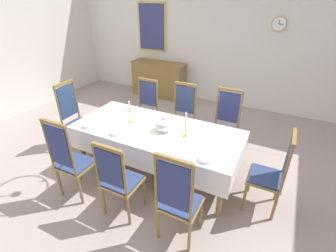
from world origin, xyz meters
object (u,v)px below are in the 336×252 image
(chair_head_east, at_px, (273,172))
(bowl_near_left, at_px, (130,108))
(chair_north_c, at_px, (225,124))
(framed_painting, at_px, (152,27))
(chair_south_a, at_px, (70,159))
(mounted_clock, at_px, (279,24))
(dining_table, at_px, (157,134))
(soup_tureen, at_px, (163,125))
(chair_south_c, at_px, (178,199))
(spoon_primary, at_px, (125,107))
(bowl_near_right, at_px, (89,125))
(spoon_secondary, at_px, (84,124))
(chair_south_b, at_px, (119,179))
(bowl_far_left, at_px, (117,132))
(bowl_far_right, at_px, (206,159))
(chair_head_west, at_px, (75,117))
(sideboard, at_px, (159,79))
(chair_north_b, at_px, (182,115))
(chair_north_a, at_px, (145,108))
(candlestick_east, at_px, (186,127))
(candlestick_west, at_px, (130,114))

(chair_head_east, xyz_separation_m, bowl_near_left, (-2.34, 0.39, 0.22))
(chair_north_c, xyz_separation_m, bowl_near_left, (-1.49, -0.55, 0.21))
(framed_painting, bearing_deg, chair_head_east, -42.08)
(chair_south_a, bearing_deg, mounted_clock, 64.76)
(dining_table, height_order, soup_tureen, soup_tureen)
(chair_south_c, xyz_separation_m, spoon_primary, (-1.61, 1.35, 0.18))
(bowl_near_right, bearing_deg, spoon_secondary, 167.54)
(chair_south_b, xyz_separation_m, bowl_far_left, (-0.42, 0.57, 0.24))
(chair_south_a, xyz_separation_m, bowl_far_right, (1.65, 0.54, 0.20))
(chair_south_a, distance_m, bowl_near_left, 1.34)
(chair_head_west, bearing_deg, bowl_far_right, 80.89)
(chair_north_c, relative_size, sideboard, 0.81)
(chair_head_west, xyz_separation_m, sideboard, (0.09, 2.87, -0.14))
(dining_table, distance_m, soup_tureen, 0.20)
(chair_north_c, xyz_separation_m, sideboard, (-2.31, 1.93, -0.13))
(mounted_clock, bearing_deg, chair_north_c, -99.62)
(bowl_near_left, relative_size, bowl_far_right, 1.02)
(chair_south_a, relative_size, chair_north_c, 1.04)
(chair_south_b, bearing_deg, framed_painting, 114.35)
(chair_north_b, height_order, chair_head_east, chair_north_b)
(chair_north_a, xyz_separation_m, framed_painting, (-1.07, 2.19, 1.15))
(chair_head_west, bearing_deg, spoon_secondary, 58.92)
(chair_south_c, height_order, spoon_secondary, chair_south_c)
(soup_tureen, bearing_deg, bowl_near_left, 154.97)
(candlestick_east, xyz_separation_m, mounted_clock, (0.69, 3.12, 1.01))
(chair_south_b, height_order, spoon_secondary, chair_south_b)
(bowl_far_left, height_order, spoon_secondary, bowl_far_left)
(chair_south_c, bearing_deg, chair_south_b, 179.54)
(soup_tureen, distance_m, mounted_clock, 3.45)
(chair_south_b, relative_size, soup_tureen, 4.53)
(spoon_primary, relative_size, spoon_secondary, 1.00)
(bowl_near_left, bearing_deg, bowl_far_right, -26.26)
(chair_south_a, relative_size, bowl_near_right, 6.55)
(mounted_clock, bearing_deg, chair_north_a, -131.23)
(dining_table, height_order, chair_north_b, chair_north_b)
(chair_north_b, height_order, spoon_primary, chair_north_b)
(chair_north_b, relative_size, bowl_near_right, 6.18)
(chair_south_a, bearing_deg, soup_tureen, 46.92)
(candlestick_west, xyz_separation_m, bowl_far_left, (0.02, -0.37, -0.12))
(candlestick_east, relative_size, bowl_far_left, 1.92)
(bowl_near_right, xyz_separation_m, framed_painting, (-0.92, 3.50, 0.91))
(bowl_near_right, xyz_separation_m, mounted_clock, (2.07, 3.49, 1.14))
(chair_head_west, distance_m, spoon_primary, 0.91)
(candlestick_west, bearing_deg, chair_head_west, 180.00)
(chair_north_b, relative_size, mounted_clock, 3.98)
(bowl_near_right, bearing_deg, chair_north_a, 83.19)
(framed_painting, bearing_deg, bowl_near_left, -67.67)
(chair_south_b, distance_m, chair_south_c, 0.78)
(chair_north_b, bearing_deg, bowl_near_left, 37.73)
(sideboard, bearing_deg, bowl_near_right, 100.65)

